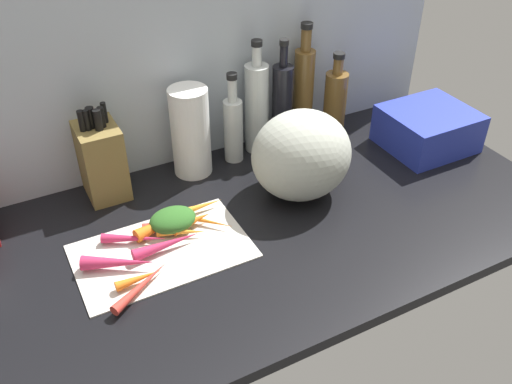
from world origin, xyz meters
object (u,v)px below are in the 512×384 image
(carrot_4, at_px, (202,220))
(carrot_10, at_px, (165,222))
(knife_block, at_px, (102,160))
(bottle_3, at_px, (303,91))
(carrot_9, at_px, (167,245))
(bottle_2, at_px, (282,106))
(bottle_4, at_px, (335,103))
(paper_towel_roll, at_px, (191,132))
(carrot_8, at_px, (164,224))
(winter_squash, at_px, (301,155))
(dish_rack, at_px, (428,129))
(carrot_3, at_px, (139,278))
(carrot_5, at_px, (118,263))
(carrot_2, at_px, (134,238))
(carrot_7, at_px, (192,221))
(carrot_0, at_px, (181,232))
(bottle_0, at_px, (233,127))
(bottle_1, at_px, (257,107))
(cutting_board, at_px, (162,251))
(carrot_1, at_px, (196,208))
(carrot_6, at_px, (141,286))

(carrot_4, height_order, carrot_10, carrot_10)
(knife_block, xyz_separation_m, bottle_3, (0.63, 0.02, 0.05))
(carrot_9, xyz_separation_m, bottle_2, (0.48, 0.30, 0.12))
(bottle_4, bearing_deg, paper_towel_roll, 177.80)
(carrot_8, distance_m, winter_squash, 0.40)
(bottle_2, height_order, bottle_4, bottle_2)
(dish_rack, bearing_deg, carrot_3, -170.29)
(carrot_5, relative_size, dish_rack, 0.66)
(carrot_2, distance_m, carrot_7, 0.15)
(paper_towel_roll, xyz_separation_m, bottle_4, (0.47, -0.02, -0.02))
(carrot_0, height_order, bottle_0, bottle_0)
(knife_block, bearing_deg, dish_rack, -12.77)
(bottle_1, bearing_deg, cutting_board, -143.34)
(paper_towel_roll, bearing_deg, knife_block, 177.70)
(paper_towel_roll, distance_m, bottle_1, 0.22)
(paper_towel_roll, bearing_deg, carrot_10, -127.50)
(winter_squash, distance_m, bottle_1, 0.26)
(carrot_1, bearing_deg, bottle_2, 28.10)
(carrot_5, xyz_separation_m, bottle_1, (0.53, 0.33, 0.12))
(carrot_7, height_order, bottle_3, bottle_3)
(carrot_7, height_order, carrot_8, carrot_7)
(winter_squash, bearing_deg, bottle_2, 71.83)
(carrot_9, distance_m, bottle_0, 0.45)
(winter_squash, bearing_deg, carrot_7, -178.51)
(paper_towel_roll, relative_size, dish_rack, 1.02)
(carrot_8, bearing_deg, bottle_4, 16.92)
(carrot_8, bearing_deg, carrot_4, -18.67)
(bottle_0, relative_size, bottle_1, 0.79)
(carrot_9, distance_m, bottle_4, 0.72)
(carrot_7, relative_size, paper_towel_roll, 0.42)
(carrot_9, bearing_deg, carrot_2, 134.82)
(dish_rack, bearing_deg, winter_squash, -176.13)
(carrot_5, bearing_deg, carrot_10, 31.77)
(carrot_2, xyz_separation_m, bottle_0, (0.38, 0.24, 0.09))
(carrot_6, xyz_separation_m, bottle_1, (0.51, 0.42, 0.12))
(carrot_0, distance_m, carrot_6, 0.20)
(carrot_6, bearing_deg, winter_squash, 17.57)
(paper_towel_roll, relative_size, bottle_0, 0.94)
(carrot_8, relative_size, knife_block, 0.41)
(winter_squash, height_order, paper_towel_roll, paper_towel_roll)
(carrot_10, distance_m, winter_squash, 0.39)
(carrot_3, height_order, winter_squash, winter_squash)
(bottle_2, bearing_deg, carrot_9, -148.42)
(carrot_4, bearing_deg, carrot_8, 161.33)
(carrot_0, bearing_deg, paper_towel_roll, 61.95)
(carrot_5, bearing_deg, bottle_0, 34.89)
(carrot_5, relative_size, bottle_1, 0.49)
(carrot_3, height_order, carrot_6, carrot_6)
(carrot_6, height_order, bottle_3, bottle_3)
(bottle_4, bearing_deg, carrot_1, -162.06)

